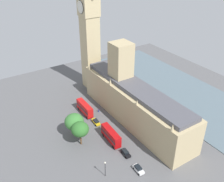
% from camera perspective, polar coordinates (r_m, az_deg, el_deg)
% --- Properties ---
extents(ground_plane, '(132.67, 132.67, 0.00)m').
position_cam_1_polar(ground_plane, '(104.71, 4.08, -6.60)').
color(ground_plane, '#565659').
extents(river_thames, '(35.93, 119.41, 0.25)m').
position_cam_1_polar(river_thames, '(124.56, 16.52, -1.29)').
color(river_thames, slate).
rests_on(river_thames, ground).
extents(parliament_building, '(13.14, 56.75, 29.51)m').
position_cam_1_polar(parliament_building, '(101.80, 4.69, -1.99)').
color(parliament_building, tan).
rests_on(parliament_building, ground).
extents(clock_tower, '(7.90, 7.90, 55.27)m').
position_cam_1_polar(clock_tower, '(118.81, -5.01, 13.44)').
color(clock_tower, tan).
rests_on(clock_tower, ground).
extents(double_decker_bus_by_river_gate, '(2.76, 10.53, 4.75)m').
position_cam_1_polar(double_decker_bus_by_river_gate, '(107.87, -6.07, -3.77)').
color(double_decker_bus_by_river_gate, red).
rests_on(double_decker_bus_by_river_gate, ground).
extents(car_yellow_cab_leading, '(2.05, 4.75, 1.74)m').
position_cam_1_polar(car_yellow_cab_leading, '(102.67, -3.59, -6.81)').
color(car_yellow_cab_leading, gold).
rests_on(car_yellow_cab_leading, ground).
extents(double_decker_bus_far_end, '(3.14, 10.63, 4.75)m').
position_cam_1_polar(double_decker_bus_far_end, '(93.28, -0.24, -9.79)').
color(double_decker_bus_far_end, '#B20C0F').
rests_on(double_decker_bus_far_end, ground).
extents(car_black_midblock, '(2.03, 4.52, 1.74)m').
position_cam_1_polar(car_black_midblock, '(89.32, 3.01, -13.54)').
color(car_black_midblock, black).
rests_on(car_black_midblock, ground).
extents(car_white_trailing, '(2.12, 4.40, 1.74)m').
position_cam_1_polar(car_white_trailing, '(84.57, 5.88, -16.85)').
color(car_white_trailing, silver).
rests_on(car_white_trailing, ground).
extents(pedestrian_kerbside, '(0.58, 0.48, 1.57)m').
position_cam_1_polar(pedestrian_kerbside, '(109.28, -2.98, -4.35)').
color(pedestrian_kerbside, navy).
rests_on(pedestrian_kerbside, ground).
extents(plane_tree_near_tower, '(7.02, 7.02, 9.46)m').
position_cam_1_polar(plane_tree_near_tower, '(94.15, -8.38, -6.78)').
color(plane_tree_near_tower, brown).
rests_on(plane_tree_near_tower, ground).
extents(plane_tree_under_trees, '(6.19, 6.19, 9.29)m').
position_cam_1_polar(plane_tree_under_trees, '(90.17, -7.11, -8.43)').
color(plane_tree_under_trees, brown).
rests_on(plane_tree_under_trees, ground).
extents(street_lamp_corner, '(0.56, 0.56, 5.91)m').
position_cam_1_polar(street_lamp_corner, '(80.48, -1.54, -16.35)').
color(street_lamp_corner, black).
rests_on(street_lamp_corner, ground).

